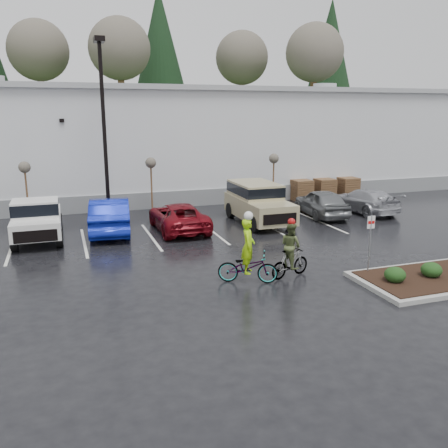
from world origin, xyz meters
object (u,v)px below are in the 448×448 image
object	(u,v)px
fire_lane_sign	(370,237)
car_blue	(110,215)
suv_tan	(259,203)
sapling_mid	(151,166)
car_far_silver	(364,200)
pickup_white	(37,218)
pallet_stack_a	(302,190)
sapling_east	(274,161)
car_red	(178,217)
lamppost	(103,111)
pallet_stack_b	(324,189)
cyclist_hivis	(248,261)
sapling_west	(25,171)
cyclist_olive	(290,256)
car_grey	(322,203)
pallet_stack_c	(348,187)

from	to	relation	value
fire_lane_sign	car_blue	xyz separation A→B (m)	(-7.98, 9.29, -0.56)
fire_lane_sign	suv_tan	bearing A→B (deg)	92.90
sapling_mid	car_far_silver	size ratio (longest dim) A/B	0.68
pickup_white	car_blue	bearing A→B (deg)	1.47
pallet_stack_a	suv_tan	world-z (taller)	suv_tan
fire_lane_sign	pallet_stack_a	bearing A→B (deg)	71.19
sapling_east	car_far_silver	world-z (taller)	sapling_east
pallet_stack_a	pickup_white	bearing A→B (deg)	-163.89
car_blue	car_red	size ratio (longest dim) A/B	1.06
lamppost	car_far_silver	xyz separation A→B (m)	(14.15, -2.50, -5.00)
pallet_stack_b	car_red	size ratio (longest dim) A/B	0.28
pickup_white	car_red	xyz separation A→B (m)	(6.43, -0.57, -0.30)
car_far_silver	cyclist_hivis	distance (m)	13.63
pallet_stack_a	pickup_white	size ratio (longest dim) A/B	0.26
car_blue	sapling_mid	bearing A→B (deg)	-120.90
sapling_west	car_red	xyz separation A→B (m)	(7.01, -4.16, -2.05)
sapling_east	car_blue	world-z (taller)	sapling_east
suv_tan	car_blue	bearing A→B (deg)	176.29
pallet_stack_b	cyclist_olive	size ratio (longest dim) A/B	0.63
car_grey	pallet_stack_b	bearing A→B (deg)	-115.62
fire_lane_sign	cyclist_hivis	xyz separation A→B (m)	(-4.28, 0.77, -0.65)
pickup_white	car_far_silver	distance (m)	17.57
pallet_stack_c	fire_lane_sign	distance (m)	16.07
car_blue	suv_tan	distance (m)	7.55
car_far_silver	cyclist_hivis	size ratio (longest dim) A/B	1.91
car_red	suv_tan	size ratio (longest dim) A/B	0.95
car_grey	car_far_silver	bearing A→B (deg)	-171.24
sapling_west	pickup_white	world-z (taller)	sapling_west
pallet_stack_c	sapling_west	bearing A→B (deg)	-177.14
lamppost	pallet_stack_a	bearing A→B (deg)	9.09
sapling_mid	fire_lane_sign	bearing A→B (deg)	-67.51
fire_lane_sign	cyclist_olive	xyz separation A→B (m)	(-2.68, 0.78, -0.62)
car_blue	suv_tan	xyz separation A→B (m)	(7.53, -0.49, 0.18)
fire_lane_sign	sapling_mid	bearing A→B (deg)	112.49
fire_lane_sign	car_far_silver	world-z (taller)	fire_lane_sign
fire_lane_sign	car_blue	world-z (taller)	fire_lane_sign
sapling_mid	pallet_stack_c	xyz separation A→B (m)	(13.50, 1.00, -2.05)
pickup_white	car_far_silver	size ratio (longest dim) A/B	1.10
pallet_stack_a	pallet_stack_b	world-z (taller)	same
car_grey	car_far_silver	world-z (taller)	car_grey
fire_lane_sign	cyclist_hivis	bearing A→B (deg)	169.82
pickup_white	cyclist_hivis	world-z (taller)	cyclist_hivis
sapling_mid	pallet_stack_a	bearing A→B (deg)	5.71
sapling_east	pickup_white	xyz separation A→B (m)	(-13.42, -3.60, -1.75)
pallet_stack_c	car_blue	xyz separation A→B (m)	(-16.18, -4.51, 0.17)
car_red	cyclist_olive	size ratio (longest dim) A/B	2.29
pallet_stack_c	cyclist_hivis	world-z (taller)	cyclist_hivis
lamppost	sapling_west	bearing A→B (deg)	165.96
lamppost	sapling_mid	size ratio (longest dim) A/B	2.88
sapling_mid	sapling_east	distance (m)	7.50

